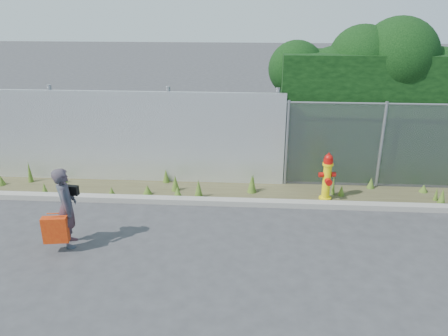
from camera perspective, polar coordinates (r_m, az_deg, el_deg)
ground at (r=7.90m, az=1.50°, el=-10.53°), size 80.00×80.00×0.00m
curb at (r=9.45m, az=1.99°, el=-4.49°), size 16.00×0.22×0.12m
weed_strip at (r=9.99m, az=0.86°, el=-2.59°), size 16.00×1.23×0.55m
corrugated_fence at (r=10.78m, az=-15.26°, el=3.97°), size 8.50×0.21×2.30m
chainlink_fence at (r=10.96m, az=25.12°, el=2.58°), size 6.50×0.07×2.05m
hedge at (r=11.67m, az=24.55°, el=8.65°), size 7.61×1.84×3.82m
fire_hydrant at (r=9.75m, az=13.29°, el=-1.23°), size 0.37×0.33×1.09m
woman at (r=8.17m, az=-19.88°, el=-4.87°), size 0.50×0.62×1.47m
red_tote_bag at (r=8.12m, az=-21.17°, el=-7.52°), size 0.42×0.16×0.56m
black_shoulder_bag at (r=8.18m, az=-19.22°, el=-2.76°), size 0.23×0.10×0.17m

